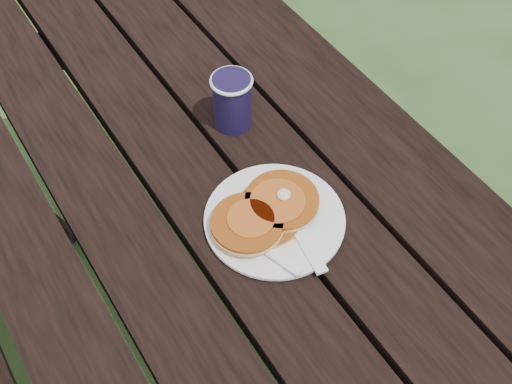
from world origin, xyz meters
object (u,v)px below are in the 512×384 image
plate (275,220)px  pancake_stack (266,212)px  coffee_cup (232,99)px  picnic_table (222,311)px

plate → pancake_stack: size_ratio=1.17×
plate → pancake_stack: bearing=140.3°
pancake_stack → coffee_cup: bearing=72.0°
plate → picnic_table: bearing=130.7°
picnic_table → coffee_cup: (0.13, 0.15, 0.44)m
picnic_table → pancake_stack: size_ratio=9.13×
picnic_table → plate: (0.07, -0.08, 0.39)m
pancake_stack → coffee_cup: coffee_cup is taller
plate → coffee_cup: (0.06, 0.24, 0.06)m
coffee_cup → pancake_stack: bearing=-108.0°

